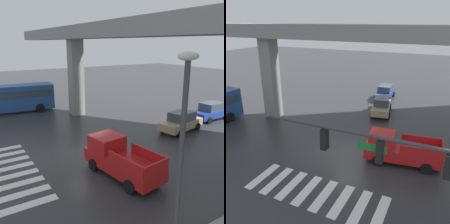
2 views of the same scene
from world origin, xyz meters
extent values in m
plane|color=#2D2D30|center=(0.00, 0.00, 0.00)|extent=(120.00, 120.00, 0.00)
cube|color=silver|center=(-3.85, -4.91, 0.01)|extent=(0.55, 2.80, 0.01)
cube|color=silver|center=(-2.75, -4.91, 0.01)|extent=(0.55, 2.80, 0.01)
cube|color=silver|center=(-1.65, -4.91, 0.01)|extent=(0.55, 2.80, 0.01)
cube|color=silver|center=(-0.55, -4.91, 0.01)|extent=(0.55, 2.80, 0.01)
cube|color=silver|center=(0.55, -4.91, 0.01)|extent=(0.55, 2.80, 0.01)
cube|color=silver|center=(1.65, -4.91, 0.01)|extent=(0.55, 2.80, 0.01)
cube|color=silver|center=(2.75, -4.91, 0.01)|extent=(0.55, 2.80, 0.01)
cube|color=silver|center=(3.85, -4.91, 0.01)|extent=(0.55, 2.80, 0.01)
cube|color=gray|center=(0.00, 3.81, 8.43)|extent=(50.39, 2.48, 1.20)
cube|color=gray|center=(-9.90, 3.81, 3.91)|extent=(1.30, 1.30, 7.83)
cube|color=red|center=(3.87, 0.45, 0.78)|extent=(5.31, 2.55, 0.80)
cube|color=red|center=(2.43, 0.26, 1.63)|extent=(1.91, 1.96, 0.90)
cube|color=#3F5160|center=(1.97, 0.20, 1.63)|extent=(0.32, 1.67, 0.77)
cube|color=red|center=(5.12, -0.27, 1.48)|extent=(2.64, 0.45, 0.60)
cube|color=red|center=(4.89, 1.47, 1.48)|extent=(2.64, 0.45, 0.60)
cube|color=red|center=(6.35, 0.78, 1.48)|extent=(0.33, 1.75, 0.60)
cylinder|color=black|center=(2.42, -0.65, 0.38)|extent=(0.79, 0.38, 0.76)
cylinder|color=black|center=(2.18, 1.14, 0.38)|extent=(0.79, 0.38, 0.76)
cylinder|color=black|center=(5.56, -0.24, 0.38)|extent=(0.79, 0.38, 0.76)
cylinder|color=black|center=(5.32, 1.55, 0.38)|extent=(0.79, 0.38, 0.76)
cube|color=#2D3D4C|center=(-13.82, 2.38, 1.98)|extent=(2.24, 0.36, 1.49)
cylinder|color=black|center=(-12.80, 0.66, 0.48)|extent=(0.47, 1.00, 0.96)
cube|color=#1E3899|center=(-1.00, 14.33, 0.64)|extent=(1.94, 4.37, 0.64)
cube|color=#384756|center=(-1.01, 14.43, 1.34)|extent=(1.59, 2.30, 0.76)
cylinder|color=black|center=(-0.08, 13.04, 0.32)|extent=(0.27, 0.65, 0.64)
cylinder|color=black|center=(-1.81, 12.96, 0.32)|extent=(0.27, 0.65, 0.64)
cylinder|color=black|center=(-0.20, 15.70, 0.32)|extent=(0.27, 0.65, 0.64)
cylinder|color=black|center=(-1.92, 15.63, 0.32)|extent=(0.27, 0.65, 0.64)
cube|color=tan|center=(-0.04, 9.17, 0.64)|extent=(2.52, 4.55, 0.64)
cube|color=#384756|center=(-0.06, 9.27, 1.34)|extent=(1.88, 2.47, 0.76)
cylinder|color=black|center=(1.05, 8.02, 0.32)|extent=(0.35, 0.67, 0.64)
cylinder|color=black|center=(-0.64, 7.70, 0.32)|extent=(0.35, 0.67, 0.64)
cylinder|color=black|center=(0.57, 10.64, 0.32)|extent=(0.35, 0.67, 0.64)
cylinder|color=black|center=(-1.13, 10.33, 0.32)|extent=(0.35, 0.67, 0.64)
cylinder|color=#38383D|center=(3.72, -7.40, 5.60)|extent=(8.60, 0.14, 0.14)
cube|color=black|center=(6.42, -7.40, 5.08)|extent=(0.24, 0.32, 0.84)
sphere|color=red|center=(6.42, -7.40, 5.34)|extent=(0.17, 0.17, 0.17)
cube|color=black|center=(4.22, -7.40, 5.08)|extent=(0.24, 0.32, 0.84)
sphere|color=red|center=(4.22, -7.40, 5.34)|extent=(0.17, 0.17, 0.17)
cube|color=black|center=(2.02, -7.40, 5.08)|extent=(0.24, 0.32, 0.84)
sphere|color=red|center=(2.02, -7.40, 5.34)|extent=(0.17, 0.17, 0.17)
cube|color=#19722D|center=(3.91, -7.40, 5.15)|extent=(1.10, 0.04, 0.28)
camera|label=1|loc=(15.05, -7.16, 7.46)|focal=41.46mm
camera|label=2|loc=(6.03, -14.78, 9.40)|focal=39.06mm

